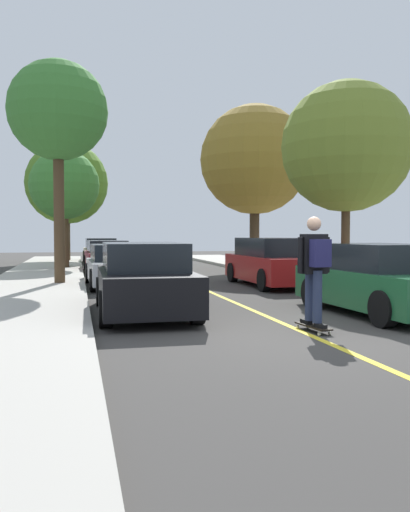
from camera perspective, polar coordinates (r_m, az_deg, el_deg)
ground at (r=8.75m, az=10.63°, el=-8.12°), size 80.00×80.00×0.00m
center_line at (r=12.46m, az=3.02°, el=-4.93°), size 0.12×39.20×0.01m
parked_car_left_nearest at (r=10.59m, az=-6.65°, el=-2.46°), size 1.87×4.22×1.41m
parked_car_left_near at (r=16.29m, az=-9.12°, el=-1.05°), size 2.04×4.20×1.27m
parked_car_left_far at (r=23.06m, az=-10.46°, el=-0.01°), size 1.96×4.38×1.31m
parked_car_left_farthest at (r=29.79m, az=-11.18°, el=0.56°), size 1.90×4.04×1.36m
parked_car_right_nearest at (r=11.01m, az=18.32°, el=-2.49°), size 1.97×4.08×1.40m
parked_car_right_near at (r=16.34m, az=7.22°, el=-0.68°), size 1.83×4.42×1.47m
street_tree_left_nearest at (r=16.74m, az=-15.56°, el=14.71°), size 2.93×2.93×6.56m
street_tree_left_near at (r=24.09m, az=-14.91°, el=7.38°), size 3.03×3.03×5.12m
street_tree_left_far at (r=30.36m, az=-14.66°, el=7.60°), size 4.50×4.50×6.51m
street_tree_right_nearest at (r=16.11m, az=14.98°, el=11.26°), size 3.76×3.76×5.85m
street_tree_right_near at (r=23.58m, az=5.38°, el=10.25°), size 4.77×4.77×7.08m
skateboard at (r=8.86m, az=11.57°, el=-7.43°), size 0.30×0.86×0.10m
skateboarder at (r=8.72m, az=11.73°, el=-0.85°), size 0.59×0.71×1.76m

